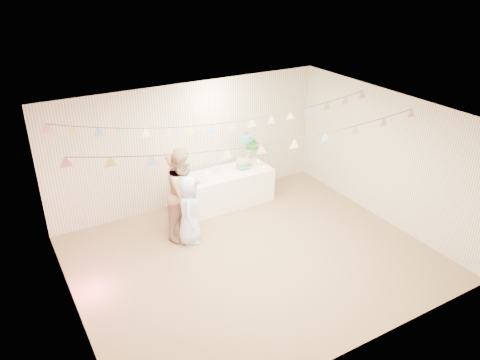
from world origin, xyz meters
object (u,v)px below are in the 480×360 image
person_child (189,210)px  table (226,188)px  person_adult_b (185,193)px  person_adult_a (178,192)px  cake_stand (247,149)px

person_child → table: bearing=-25.8°
person_adult_b → table: bearing=-2.2°
table → person_adult_b: person_adult_b is taller
table → person_adult_a: size_ratio=1.19×
person_child → cake_stand: bearing=-33.7°
person_adult_a → person_child: (0.01, -0.47, -0.16)m
table → person_adult_b: (-1.23, -0.70, 0.51)m
cake_stand → person_adult_a: 1.93m
cake_stand → person_child: size_ratio=0.57×
table → person_adult_b: 1.51m
table → cake_stand: cake_stand is taller
table → person_adult_b: bearing=-150.6°
person_adult_b → person_child: bearing=-130.9°
person_adult_a → cake_stand: bearing=-33.4°
person_adult_a → person_adult_b: bearing=-126.7°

